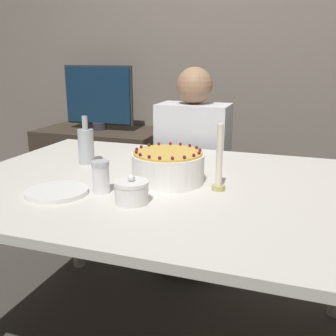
{
  "coord_description": "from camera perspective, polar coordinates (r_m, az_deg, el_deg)",
  "views": [
    {
      "loc": [
        0.5,
        -1.35,
        1.24
      ],
      "look_at": [
        0.03,
        0.0,
        0.84
      ],
      "focal_mm": 42.0,
      "sensor_mm": 36.0,
      "label": 1
    }
  ],
  "objects": [
    {
      "name": "bottle",
      "position": [
        1.78,
        -11.81,
        3.22
      ],
      "size": [
        0.07,
        0.07,
        0.21
      ],
      "color": "#B2B7BC",
      "rests_on": "dining_table"
    },
    {
      "name": "sugar_shaker",
      "position": [
        1.39,
        -9.72,
        -1.27
      ],
      "size": [
        0.06,
        0.06,
        0.11
      ],
      "color": "white",
      "rests_on": "dining_table"
    },
    {
      "name": "cake",
      "position": [
        1.48,
        -0.0,
        0.15
      ],
      "size": [
        0.27,
        0.27,
        0.13
      ],
      "color": "white",
      "rests_on": "dining_table"
    },
    {
      "name": "tv_monitor",
      "position": [
        2.83,
        -10.06,
        10.13
      ],
      "size": [
        0.52,
        0.1,
        0.45
      ],
      "color": "#2D2D33",
      "rests_on": "side_cabinet"
    },
    {
      "name": "wall_behind",
      "position": [
        2.8,
        9.27,
        16.84
      ],
      "size": [
        8.0,
        0.05,
        2.6
      ],
      "color": "slate",
      "rests_on": "ground_plane"
    },
    {
      "name": "plate_stack",
      "position": [
        1.42,
        -15.86,
        -3.34
      ],
      "size": [
        0.22,
        0.22,
        0.02
      ],
      "color": "white",
      "rests_on": "dining_table"
    },
    {
      "name": "person_man_blue_shirt",
      "position": [
        2.33,
        3.6,
        -2.35
      ],
      "size": [
        0.4,
        0.34,
        1.19
      ],
      "rotation": [
        0.0,
        0.0,
        3.14
      ],
      "color": "#2D2D38",
      "rests_on": "ground_plane"
    },
    {
      "name": "sugar_bowl",
      "position": [
        1.28,
        -5.32,
        -3.46
      ],
      "size": [
        0.11,
        0.11,
        0.1
      ],
      "color": "white",
      "rests_on": "dining_table"
    },
    {
      "name": "dining_table",
      "position": [
        1.54,
        -1.05,
        -5.35
      ],
      "size": [
        1.58,
        1.16,
        0.78
      ],
      "color": "beige",
      "rests_on": "ground_plane"
    },
    {
      "name": "candle",
      "position": [
        1.4,
        7.43,
        0.52
      ],
      "size": [
        0.05,
        0.05,
        0.24
      ],
      "color": "tan",
      "rests_on": "dining_table"
    },
    {
      "name": "side_cabinet",
      "position": [
        2.95,
        -9.53,
        -1.57
      ],
      "size": [
        0.87,
        0.48,
        0.74
      ],
      "color": "#382D23",
      "rests_on": "ground_plane"
    }
  ]
}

